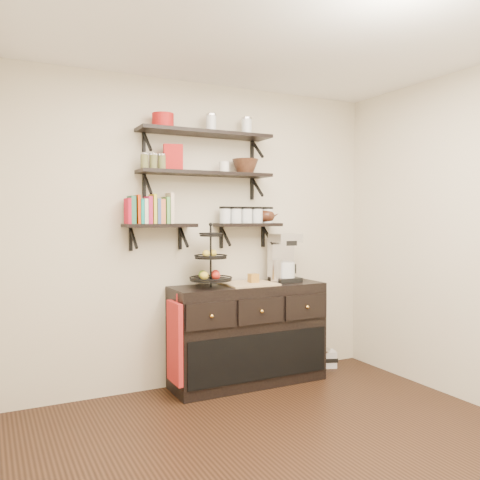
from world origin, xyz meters
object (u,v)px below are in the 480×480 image
object	(u,v)px
fruit_stand	(211,266)
radio	(320,358)
coffee_maker	(283,259)
sideboard	(248,334)

from	to	relation	value
fruit_stand	radio	xyz separation A→B (m)	(1.24, 0.11, -0.99)
coffee_maker	radio	world-z (taller)	coffee_maker
fruit_stand	radio	world-z (taller)	fruit_stand
sideboard	fruit_stand	world-z (taller)	fruit_stand
fruit_stand	coffee_maker	distance (m)	0.75
radio	coffee_maker	bearing A→B (deg)	-148.79
coffee_maker	radio	distance (m)	1.14
coffee_maker	fruit_stand	bearing A→B (deg)	-179.96
sideboard	radio	bearing A→B (deg)	7.62
fruit_stand	coffee_maker	bearing A→B (deg)	2.03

